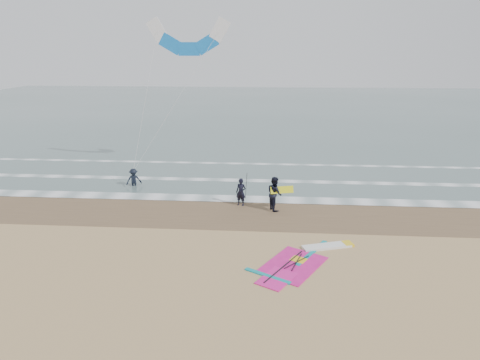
# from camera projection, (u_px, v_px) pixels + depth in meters

# --- Properties ---
(ground) EXTENTS (120.00, 120.00, 0.00)m
(ground) POSITION_uv_depth(u_px,v_px,m) (252.00, 265.00, 17.89)
(ground) COLOR tan
(ground) RESTS_ON ground
(sea_water) EXTENTS (120.00, 80.00, 0.02)m
(sea_water) POSITION_uv_depth(u_px,v_px,m) (267.00, 110.00, 63.66)
(sea_water) COLOR #47605E
(sea_water) RESTS_ON ground
(wet_sand_band) EXTENTS (120.00, 5.00, 0.01)m
(wet_sand_band) POSITION_uv_depth(u_px,v_px,m) (257.00, 213.00, 23.61)
(wet_sand_band) COLOR brown
(wet_sand_band) RESTS_ON ground
(foam_waterline) EXTENTS (120.00, 9.15, 0.02)m
(foam_waterline) POSITION_uv_depth(u_px,v_px,m) (259.00, 188.00, 27.84)
(foam_waterline) COLOR white
(foam_waterline) RESTS_ON ground
(windsurf_rig) EXTENTS (4.89, 4.63, 0.12)m
(windsurf_rig) POSITION_uv_depth(u_px,v_px,m) (303.00, 260.00, 18.30)
(windsurf_rig) COLOR white
(windsurf_rig) RESTS_ON ground
(person_standing) EXTENTS (0.68, 0.55, 1.61)m
(person_standing) POSITION_uv_depth(u_px,v_px,m) (241.00, 192.00, 24.55)
(person_standing) COLOR black
(person_standing) RESTS_ON ground
(person_walking) EXTENTS (1.04, 1.15, 1.92)m
(person_walking) POSITION_uv_depth(u_px,v_px,m) (275.00, 193.00, 23.84)
(person_walking) COLOR black
(person_walking) RESTS_ON ground
(person_wading) EXTENTS (1.16, 0.97, 1.56)m
(person_wading) POSITION_uv_depth(u_px,v_px,m) (133.00, 175.00, 28.00)
(person_wading) COLOR black
(person_wading) RESTS_ON ground
(held_pole) EXTENTS (0.17, 0.86, 1.82)m
(held_pole) POSITION_uv_depth(u_px,v_px,m) (246.00, 186.00, 24.42)
(held_pole) COLOR black
(held_pole) RESTS_ON ground
(carried_kiteboard) EXTENTS (1.30, 0.51, 0.39)m
(carried_kiteboard) POSITION_uv_depth(u_px,v_px,m) (282.00, 190.00, 23.64)
(carried_kiteboard) COLOR yellow
(carried_kiteboard) RESTS_ON ground
(surf_kite) EXTENTS (6.08, 4.61, 9.84)m
(surf_kite) POSITION_uv_depth(u_px,v_px,m) (188.00, 40.00, 29.60)
(surf_kite) COLOR white
(surf_kite) RESTS_ON ground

